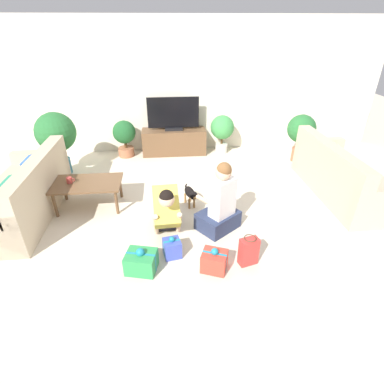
# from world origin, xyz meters

# --- Properties ---
(ground_plane) EXTENTS (16.00, 16.00, 0.00)m
(ground_plane) POSITION_xyz_m (0.00, 0.00, 0.00)
(ground_plane) COLOR beige
(wall_back) EXTENTS (8.40, 0.06, 2.60)m
(wall_back) POSITION_xyz_m (0.00, 2.63, 1.30)
(wall_back) COLOR silver
(wall_back) RESTS_ON ground_plane
(sofa_left) EXTENTS (0.87, 2.03, 0.84)m
(sofa_left) POSITION_xyz_m (-2.41, 0.21, 0.30)
(sofa_left) COLOR #C6B293
(sofa_left) RESTS_ON ground_plane
(sofa_right) EXTENTS (0.87, 2.03, 0.84)m
(sofa_right) POSITION_xyz_m (2.41, 0.36, 0.30)
(sofa_right) COLOR #C6B293
(sofa_right) RESTS_ON ground_plane
(coffee_table) EXTENTS (0.98, 0.60, 0.41)m
(coffee_table) POSITION_xyz_m (-1.54, 0.33, 0.37)
(coffee_table) COLOR brown
(coffee_table) RESTS_ON ground_plane
(tv_console) EXTENTS (1.32, 0.43, 0.52)m
(tv_console) POSITION_xyz_m (-0.18, 2.35, 0.26)
(tv_console) COLOR brown
(tv_console) RESTS_ON ground_plane
(tv) EXTENTS (1.04, 0.20, 0.66)m
(tv) POSITION_xyz_m (-0.18, 2.35, 0.81)
(tv) COLOR black
(tv) RESTS_ON tv_console
(potted_plant_back_left) EXTENTS (0.46, 0.46, 0.75)m
(potted_plant_back_left) POSITION_xyz_m (-1.19, 2.30, 0.45)
(potted_plant_back_left) COLOR #A36042
(potted_plant_back_left) RESTS_ON ground_plane
(potted_plant_back_right) EXTENTS (0.49, 0.49, 0.80)m
(potted_plant_back_right) POSITION_xyz_m (0.83, 2.30, 0.51)
(potted_plant_back_right) COLOR beige
(potted_plant_back_right) RESTS_ON ground_plane
(potted_plant_corner_right) EXTENTS (0.54, 0.54, 0.94)m
(potted_plant_corner_right) POSITION_xyz_m (2.27, 1.72, 0.63)
(potted_plant_corner_right) COLOR #A36042
(potted_plant_corner_right) RESTS_ON ground_plane
(potted_plant_corner_left) EXTENTS (0.69, 0.69, 1.13)m
(potted_plant_corner_left) POSITION_xyz_m (-2.27, 1.57, 0.74)
(potted_plant_corner_left) COLOR #336B84
(potted_plant_corner_left) RESTS_ON ground_plane
(person_kneeling) EXTENTS (0.36, 0.81, 0.78)m
(person_kneeling) POSITION_xyz_m (-0.40, -0.40, 0.34)
(person_kneeling) COLOR #23232D
(person_kneeling) RESTS_ON ground_plane
(person_sitting) EXTENTS (0.66, 0.63, 0.99)m
(person_sitting) POSITION_xyz_m (0.31, -0.41, 0.37)
(person_sitting) COLOR #283351
(person_sitting) RESTS_ON ground_plane
(dog) EXTENTS (0.20, 0.44, 0.32)m
(dog) POSITION_xyz_m (-0.03, 0.19, 0.22)
(dog) COLOR black
(dog) RESTS_ON ground_plane
(gift_box_a) EXTENTS (0.39, 0.35, 0.30)m
(gift_box_a) POSITION_xyz_m (-0.70, -1.11, 0.12)
(gift_box_a) COLOR #2D934C
(gift_box_a) RESTS_ON ground_plane
(gift_box_b) EXTENTS (0.23, 0.23, 0.28)m
(gift_box_b) POSITION_xyz_m (-0.34, -0.90, 0.11)
(gift_box_b) COLOR #3D51BC
(gift_box_b) RESTS_ON ground_plane
(gift_box_c) EXTENTS (0.34, 0.32, 0.29)m
(gift_box_c) POSITION_xyz_m (0.12, -1.17, 0.12)
(gift_box_c) COLOR red
(gift_box_c) RESTS_ON ground_plane
(gift_bag_a) EXTENTS (0.24, 0.17, 0.37)m
(gift_bag_a) POSITION_xyz_m (0.53, -1.11, 0.18)
(gift_bag_a) COLOR red
(gift_bag_a) RESTS_ON ground_plane
(mug) EXTENTS (0.12, 0.08, 0.09)m
(mug) POSITION_xyz_m (-1.78, 0.34, 0.46)
(mug) COLOR #B23D38
(mug) RESTS_ON coffee_table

